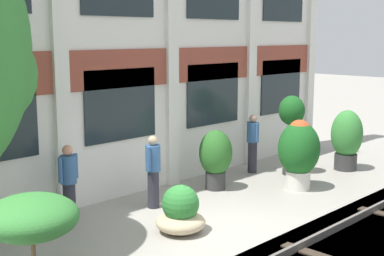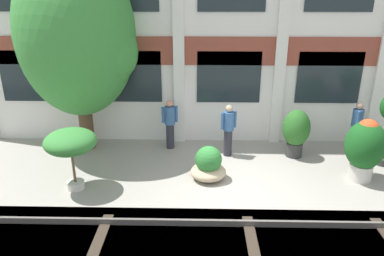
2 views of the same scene
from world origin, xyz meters
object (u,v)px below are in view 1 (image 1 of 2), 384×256
Objects in this scene: potted_plant_glazed_jar at (216,156)px; resident_by_doorway at (153,169)px; potted_plant_low_pan at (32,220)px; potted_plant_tall_urn at (292,116)px; scooter_near_curb at (343,142)px; resident_watching_tracks at (69,181)px; potted_plant_fluted_column at (299,150)px; resident_near_plants at (253,142)px; potted_plant_wide_bowl at (181,213)px; potted_plant_stone_basin at (347,138)px.

resident_by_doorway reaches higher than potted_plant_glazed_jar.
potted_plant_low_pan reaches higher than resident_by_doorway.
potted_plant_tall_urn is 1.46× the size of potted_plant_glazed_jar.
resident_watching_tracks is at bearing 161.05° from scooter_near_curb.
resident_near_plants is (0.50, 1.86, -0.13)m from potted_plant_fluted_column.
resident_by_doorway is at bearing 67.37° from potted_plant_wide_bowl.
potted_plant_glazed_jar is at bearing 162.74° from scooter_near_curb.
resident_near_plants is at bearing 21.88° from potted_plant_wide_bowl.
resident_watching_tracks reaches higher than potted_plant_glazed_jar.
potted_plant_tall_urn is 1.27× the size of potted_plant_stone_basin.
potted_plant_fluted_column is 5.82m from resident_watching_tracks.
potted_plant_glazed_jar is (-1.49, 1.49, -0.16)m from potted_plant_fluted_column.
resident_watching_tracks is 0.99× the size of resident_near_plants.
potted_plant_wide_bowl is (3.55, 0.63, -0.91)m from potted_plant_low_pan.
potted_plant_stone_basin is 10.46m from potted_plant_low_pan.
resident_by_doorway is 4.10m from resident_near_plants.
potted_plant_stone_basin is 1.76× the size of potted_plant_wide_bowl.
potted_plant_wide_bowl is at bearing 18.42° from resident_watching_tracks.
potted_plant_wide_bowl is 0.60× the size of resident_by_doorway.
potted_plant_low_pan is at bearing -85.80° from resident_by_doorway.
potted_plant_glazed_jar is (-4.14, 1.38, -0.08)m from potted_plant_stone_basin.
potted_plant_wide_bowl is at bearing 10.13° from potted_plant_low_pan.
scooter_near_curb is 7.95m from resident_by_doorway.
potted_plant_wide_bowl is 8.65m from scooter_near_curb.
resident_watching_tracks is (-8.10, 1.92, -0.05)m from potted_plant_stone_basin.
scooter_near_curb is 0.82× the size of resident_by_doorway.
resident_near_plants reaches higher than scooter_near_curb.
potted_plant_wide_bowl is (-5.29, -1.00, -1.28)m from potted_plant_tall_urn.
resident_by_doorway is at bearing 61.89° from resident_watching_tracks.
resident_by_doorway is at bearing 157.32° from potted_plant_fluted_column.
potted_plant_fluted_column is at bearing -177.59° from potted_plant_stone_basin.
potted_plant_fluted_column is at bearing -44.91° from potted_plant_glazed_jar.
resident_near_plants is (1.99, 0.37, 0.04)m from potted_plant_glazed_jar.
potted_plant_low_pan is 1.01× the size of resident_watching_tracks.
scooter_near_curb is 9.85m from resident_watching_tracks.
potted_plant_fluted_column is 3.89m from resident_by_doorway.
resident_by_doorway is (-6.24, 1.39, -0.04)m from potted_plant_stone_basin.
potted_plant_fluted_column reaches higher than potted_plant_wide_bowl.
resident_watching_tracks is 5.95m from resident_near_plants.
potted_plant_tall_urn is 1.34× the size of resident_near_plants.
potted_plant_stone_basin reaches higher than potted_plant_low_pan.
resident_watching_tracks is (-9.80, 0.91, 0.45)m from scooter_near_curb.
potted_plant_tall_urn is at bearing 10.45° from potted_plant_low_pan.
potted_plant_tall_urn is at bearing -11.67° from potted_plant_glazed_jar.
potted_plant_fluted_column reaches higher than potted_plant_low_pan.
potted_plant_glazed_jar is at bearing 29.13° from potted_plant_wide_bowl.
potted_plant_stone_basin is 1.05× the size of resident_by_doorway.
potted_plant_fluted_column is 2.65m from potted_plant_stone_basin.
resident_near_plants is at bearing 155.44° from scooter_near_curb.
resident_watching_tracks is at bearing 49.28° from potted_plant_low_pan.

